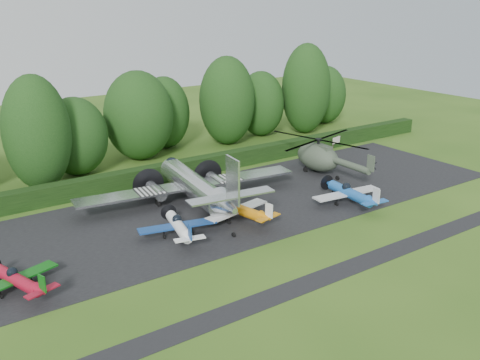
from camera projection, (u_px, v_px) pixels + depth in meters
ground at (255, 255)px, 43.66m from camera, size 160.00×160.00×0.00m
apron at (194, 216)px, 51.46m from camera, size 70.00×18.00×0.01m
taxiway_verge at (303, 285)px, 38.99m from camera, size 70.00×2.00×0.00m
hedgerow at (145, 185)px, 60.03m from camera, size 90.00×1.60×2.00m
transport_plane at (195, 186)px, 53.42m from camera, size 23.36×17.91×7.49m
light_plane_red at (17, 280)px, 37.70m from camera, size 6.51×6.85×2.50m
light_plane_white at (179, 226)px, 46.41m from camera, size 6.92×7.28×2.66m
light_plane_orange at (241, 210)px, 49.90m from camera, size 7.14×7.51×2.74m
light_plane_blue at (350, 193)px, 53.90m from camera, size 7.63×8.02×2.93m
helicopter at (318, 155)px, 63.40m from camera, size 13.04×15.27×4.20m
sign_board at (338, 140)px, 74.62m from camera, size 2.87×0.11×1.61m
tree_0 at (325, 95)px, 88.16m from camera, size 6.72×6.72×9.47m
tree_2 at (37, 133)px, 56.73m from camera, size 7.09×7.09×12.56m
tree_3 at (261, 104)px, 80.01m from camera, size 7.00×7.00×9.73m
tree_4 at (75, 137)px, 62.15m from camera, size 7.55×7.55×9.23m
tree_5 at (306, 89)px, 81.08m from camera, size 7.40×7.40×13.64m
tree_6 at (139, 116)px, 67.88m from camera, size 8.81×8.81×11.43m
tree_9 at (227, 101)px, 74.92m from camera, size 7.82×7.82×12.44m
tree_11 at (165, 113)px, 73.31m from camera, size 6.87×6.87×9.93m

